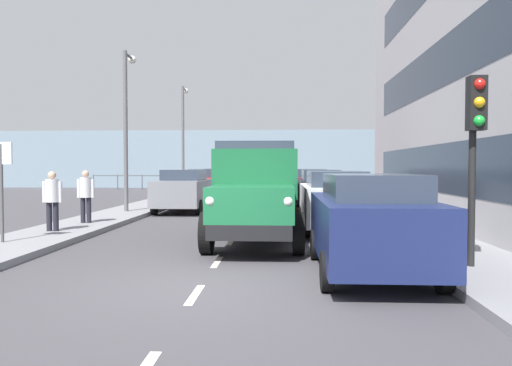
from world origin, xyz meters
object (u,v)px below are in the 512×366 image
at_px(truck_vintage_green, 256,195).
at_px(car_grey_oppositeside_0, 183,190).
at_px(lamp_post_promenade, 127,115).
at_px(car_red_oppositeside_1, 205,185).
at_px(car_white_kerbside_1, 335,200).
at_px(pedestrian_strolling, 52,196).
at_px(car_black_kerbside_2, 320,190).
at_px(street_sign, 1,174).
at_px(traffic_light_near, 475,129).
at_px(car_navy_kerbside_near, 370,222).
at_px(car_teal_oppositeside_2, 219,181).
at_px(car_maroon_kerbside_3, 311,185).
at_px(lamp_post_far, 183,131).
at_px(pedestrian_in_dark_coat, 86,192).

xyz_separation_m(truck_vintage_green, car_grey_oppositeside_0, (3.39, -8.06, -0.28)).
bearing_deg(lamp_post_promenade, car_red_oppositeside_1, -105.99).
xyz_separation_m(car_white_kerbside_1, car_red_oppositeside_1, (5.52, -11.13, -0.00)).
relative_size(truck_vintage_green, pedestrian_strolling, 3.58).
height_order(car_black_kerbside_2, car_grey_oppositeside_0, same).
height_order(car_black_kerbside_2, street_sign, street_sign).
relative_size(car_grey_oppositeside_0, traffic_light_near, 1.26).
xyz_separation_m(car_navy_kerbside_near, car_black_kerbside_2, (0.00, -11.07, -0.00)).
distance_m(car_teal_oppositeside_2, traffic_light_near, 23.58).
relative_size(car_navy_kerbside_near, car_maroon_kerbside_3, 0.88).
relative_size(car_red_oppositeside_1, street_sign, 1.94).
relative_size(car_red_oppositeside_1, traffic_light_near, 1.36).
distance_m(car_red_oppositeside_1, lamp_post_far, 4.90).
xyz_separation_m(truck_vintage_green, traffic_light_near, (-3.85, 3.11, 1.29)).
xyz_separation_m(car_teal_oppositeside_2, lamp_post_promenade, (1.94, 12.37, 2.91)).
xyz_separation_m(car_black_kerbside_2, car_teal_oppositeside_2, (5.52, -11.26, 0.00)).
bearing_deg(pedestrian_in_dark_coat, lamp_post_promenade, -89.54).
distance_m(truck_vintage_green, car_maroon_kerbside_3, 14.25).
height_order(car_black_kerbside_2, car_teal_oppositeside_2, same).
distance_m(car_black_kerbside_2, car_maroon_kerbside_3, 6.07).
relative_size(truck_vintage_green, lamp_post_far, 0.88).
bearing_deg(lamp_post_far, car_grey_oppositeside_0, 101.53).
bearing_deg(lamp_post_promenade, car_grey_oppositeside_0, -149.05).
distance_m(car_white_kerbside_1, traffic_light_near, 6.11).
bearing_deg(lamp_post_promenade, truck_vintage_green, 127.66).
xyz_separation_m(car_red_oppositeside_1, lamp_post_far, (1.82, -3.34, 3.09)).
relative_size(car_navy_kerbside_near, car_black_kerbside_2, 0.96).
bearing_deg(car_red_oppositeside_1, car_white_kerbside_1, 116.39).
bearing_deg(car_maroon_kerbside_3, car_red_oppositeside_1, 4.34).
relative_size(car_maroon_kerbside_3, lamp_post_far, 0.71).
bearing_deg(car_navy_kerbside_near, car_grey_oppositeside_0, -63.59).
xyz_separation_m(car_red_oppositeside_1, pedestrian_strolling, (2.03, 12.68, 0.17)).
bearing_deg(street_sign, car_navy_kerbside_near, 164.60).
bearing_deg(truck_vintage_green, car_navy_kerbside_near, 124.92).
xyz_separation_m(car_teal_oppositeside_2, traffic_light_near, (-7.24, 22.39, 1.58)).
bearing_deg(car_black_kerbside_2, street_sign, 48.88).
xyz_separation_m(car_white_kerbside_1, car_grey_oppositeside_0, (5.52, -5.53, -0.00)).
height_order(car_black_kerbside_2, car_red_oppositeside_1, same).
xyz_separation_m(car_white_kerbside_1, traffic_light_near, (-1.71, 5.65, 1.58)).
height_order(car_grey_oppositeside_0, pedestrian_in_dark_coat, pedestrian_in_dark_coat).
bearing_deg(street_sign, car_white_kerbside_1, -156.17).
distance_m(traffic_light_near, lamp_post_promenade, 13.65).
xyz_separation_m(car_white_kerbside_1, street_sign, (7.79, 3.44, 0.79)).
bearing_deg(car_teal_oppositeside_2, car_navy_kerbside_near, 103.89).
bearing_deg(lamp_post_far, pedestrian_in_dark_coat, 89.67).
bearing_deg(car_red_oppositeside_1, pedestrian_in_dark_coat, 80.01).
xyz_separation_m(car_maroon_kerbside_3, street_sign, (7.79, 14.99, 0.79)).
distance_m(car_black_kerbside_2, car_red_oppositeside_1, 7.90).
xyz_separation_m(car_grey_oppositeside_0, pedestrian_in_dark_coat, (1.90, 5.21, 0.18)).
distance_m(truck_vintage_green, car_grey_oppositeside_0, 8.75).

